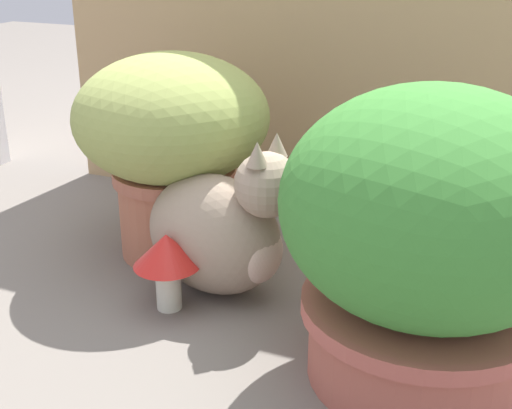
# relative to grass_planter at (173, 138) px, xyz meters

# --- Properties ---
(ground_plane) EXTENTS (6.00, 6.00, 0.00)m
(ground_plane) POSITION_rel_grass_planter_xyz_m (0.11, -0.18, -0.24)
(ground_plane) COLOR slate
(cardboard_backdrop) EXTENTS (1.23, 0.03, 0.91)m
(cardboard_backdrop) POSITION_rel_grass_planter_xyz_m (0.16, 0.34, 0.21)
(cardboard_backdrop) COLOR tan
(cardboard_backdrop) RESTS_ON ground
(grass_planter) EXTENTS (0.38, 0.38, 0.40)m
(grass_planter) POSITION_rel_grass_planter_xyz_m (0.00, 0.00, 0.00)
(grass_planter) COLOR #B2664B
(grass_planter) RESTS_ON ground
(leafy_planter) EXTENTS (0.41, 0.41, 0.43)m
(leafy_planter) POSITION_rel_grass_planter_xyz_m (0.53, -0.23, -0.01)
(leafy_planter) COLOR #B35C4C
(leafy_planter) RESTS_ON ground
(cat) EXTENTS (0.37, 0.21, 0.32)m
(cat) POSITION_rel_grass_planter_xyz_m (0.16, -0.12, -0.12)
(cat) COLOR gray
(cat) RESTS_ON ground
(mushroom_ornament_red) EXTENTS (0.12, 0.12, 0.14)m
(mushroom_ornament_red) POSITION_rel_grass_planter_xyz_m (0.10, -0.21, -0.14)
(mushroom_ornament_red) COLOR silver
(mushroom_ornament_red) RESTS_ON ground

